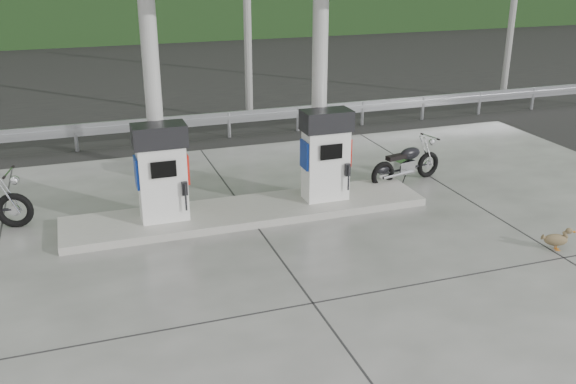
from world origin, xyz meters
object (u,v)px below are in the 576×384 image
object	(u,v)px
gas_pump_left	(162,173)
duck	(556,240)
gas_pump_right	(326,155)
motorcycle_right	(406,164)

from	to	relation	value
gas_pump_left	duck	world-z (taller)	gas_pump_left
gas_pump_left	gas_pump_right	distance (m)	3.20
motorcycle_right	gas_pump_right	bearing A→B (deg)	-175.71
duck	gas_pump_left	bearing A→B (deg)	176.28
motorcycle_right	duck	size ratio (longest dim) A/B	3.63
gas_pump_right	duck	bearing A→B (deg)	-46.97
motorcycle_right	duck	world-z (taller)	motorcycle_right
gas_pump_left	duck	size ratio (longest dim) A/B	3.69
gas_pump_left	gas_pump_right	world-z (taller)	same
motorcycle_right	duck	xyz separation A→B (m)	(0.78, -3.86, -0.24)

